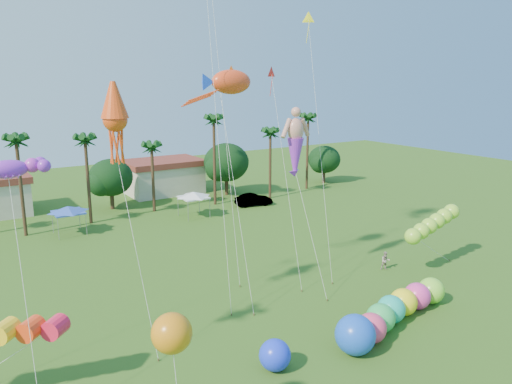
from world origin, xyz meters
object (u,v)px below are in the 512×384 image
car_b (254,200)px  caterpillar_inflatable (390,313)px  blue_ball (275,355)px  spectator_b (385,261)px

car_b → caterpillar_inflatable: 33.66m
car_b → blue_ball: 37.32m
spectator_b → blue_ball: blue_ball is taller
car_b → caterpillar_inflatable: bearing=174.3°
spectator_b → caterpillar_inflatable: (-7.52, -7.35, 0.23)m
car_b → spectator_b: spectator_b is taller
blue_ball → caterpillar_inflatable: bearing=-0.5°
car_b → blue_ball: (-19.07, -32.08, 0.12)m
blue_ball → spectator_b: bearing=23.6°
blue_ball → car_b: bearing=59.3°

